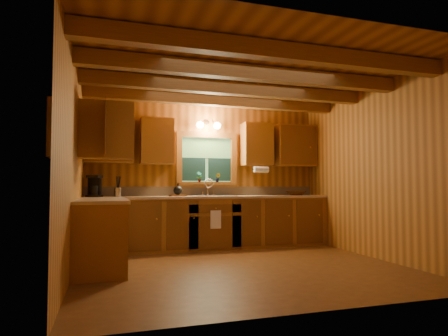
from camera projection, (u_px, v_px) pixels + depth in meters
room at (241, 169)px, 5.10m from camera, size 4.20×4.20×4.20m
ceiling_beams at (241, 81)px, 5.16m from camera, size 4.20×2.54×0.18m
base_cabinets at (186, 226)px, 6.14m from camera, size 4.20×2.22×0.86m
countertop at (187, 198)px, 6.18m from camera, size 4.20×2.24×0.04m
backsplash at (207, 191)px, 6.89m from camera, size 4.20×0.02×0.16m
dishwasher_panel at (125, 232)px, 5.28m from camera, size 0.02×0.60×0.80m
upper_cabinets at (181, 140)px, 6.32m from camera, size 4.19×1.77×0.78m
window at (207, 161)px, 6.90m from camera, size 1.12×0.08×1.00m
window_sill at (207, 183)px, 6.83m from camera, size 1.06×0.14×0.04m
wall_sconce at (209, 125)px, 6.81m from camera, size 0.45×0.21×0.17m
paper_towel_roll at (261, 169)px, 6.84m from camera, size 0.27×0.11×0.11m
dish_towel at (216, 219)px, 6.28m from camera, size 0.18×0.01×0.30m
sink at (211, 198)px, 6.61m from camera, size 0.82×0.48×0.43m
coffee_maker at (95, 186)px, 6.03m from camera, size 0.19×0.25×0.34m
utensil_crock at (118, 192)px, 6.14m from camera, size 0.12×0.12×0.33m
cutting_board at (178, 196)px, 6.43m from camera, size 0.28×0.21×0.02m
teakettle at (178, 190)px, 6.44m from camera, size 0.15×0.15×0.19m
wicker_basket at (296, 193)px, 7.07m from camera, size 0.36×0.36×0.09m
potted_plant_left at (199, 177)px, 6.76m from camera, size 0.11×0.09×0.19m
potted_plant_right at (218, 178)px, 6.89m from camera, size 0.11×0.10×0.16m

